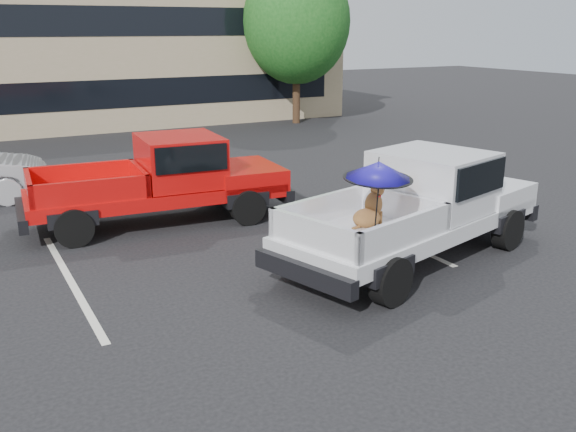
# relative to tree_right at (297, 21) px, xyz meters

# --- Properties ---
(ground) EXTENTS (90.00, 90.00, 0.00)m
(ground) POSITION_rel_tree_right_xyz_m (-9.00, -16.00, -4.21)
(ground) COLOR black
(ground) RESTS_ON ground
(stripe_left) EXTENTS (0.12, 5.00, 0.01)m
(stripe_left) POSITION_rel_tree_right_xyz_m (-12.00, -14.00, -4.21)
(stripe_left) COLOR silver
(stripe_left) RESTS_ON ground
(stripe_right) EXTENTS (0.12, 5.00, 0.01)m
(stripe_right) POSITION_rel_tree_right_xyz_m (-6.00, -14.00, -4.21)
(stripe_right) COLOR silver
(stripe_right) RESTS_ON ground
(motel_building) EXTENTS (20.40, 8.40, 6.30)m
(motel_building) POSITION_rel_tree_right_xyz_m (-7.00, 4.99, -1.00)
(motel_building) COLOR tan
(motel_building) RESTS_ON ground
(tree_right) EXTENTS (4.46, 4.46, 6.78)m
(tree_right) POSITION_rel_tree_right_xyz_m (0.00, 0.00, 0.00)
(tree_right) COLOR #332114
(tree_right) RESTS_ON ground
(tree_back) EXTENTS (4.68, 4.68, 7.11)m
(tree_back) POSITION_rel_tree_right_xyz_m (-3.00, 8.00, 0.20)
(tree_back) COLOR #332114
(tree_back) RESTS_ON ground
(silver_pickup) EXTENTS (6.01, 3.47, 2.06)m
(silver_pickup) POSITION_rel_tree_right_xyz_m (-6.14, -15.75, -3.16)
(silver_pickup) COLOR black
(silver_pickup) RESTS_ON ground
(red_pickup) EXTENTS (5.64, 2.36, 1.82)m
(red_pickup) POSITION_rel_tree_right_xyz_m (-9.37, -11.53, -3.22)
(red_pickup) COLOR black
(red_pickup) RESTS_ON ground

